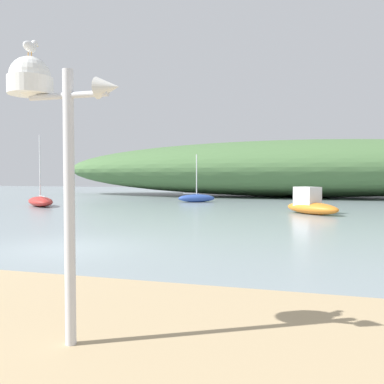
% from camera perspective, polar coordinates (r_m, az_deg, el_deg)
% --- Properties ---
extents(ground_plane, '(120.00, 120.00, 0.00)m').
position_cam_1_polar(ground_plane, '(12.52, -17.21, -7.41)').
color(ground_plane, gray).
extents(distant_hill, '(50.50, 14.12, 5.60)m').
position_cam_1_polar(distant_hill, '(42.50, 14.40, 3.16)').
color(distant_hill, '#476B3D').
rests_on(distant_hill, ground).
extents(mast_structure, '(1.34, 0.50, 3.21)m').
position_cam_1_polar(mast_structure, '(4.96, -19.66, 10.84)').
color(mast_structure, silver).
rests_on(mast_structure, beach_sand).
extents(seagull_on_radar, '(0.11, 0.28, 0.21)m').
position_cam_1_polar(seagull_on_radar, '(5.23, -21.39, 18.23)').
color(seagull_on_radar, orange).
rests_on(seagull_on_radar, mast_structure).
extents(sailboat_west_reach, '(3.91, 3.79, 4.84)m').
position_cam_1_polar(sailboat_west_reach, '(30.05, -20.17, -1.20)').
color(sailboat_west_reach, '#B72D28').
rests_on(sailboat_west_reach, ground).
extents(motorboat_outer_mooring, '(3.34, 3.24, 1.47)m').
position_cam_1_polar(motorboat_outer_mooring, '(23.34, 16.02, -1.67)').
color(motorboat_outer_mooring, orange).
rests_on(motorboat_outer_mooring, ground).
extents(sailboat_far_right, '(3.00, 2.04, 3.76)m').
position_cam_1_polar(sailboat_far_right, '(32.45, 0.63, -0.82)').
color(sailboat_far_right, '#2D4C9E').
rests_on(sailboat_far_right, ground).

